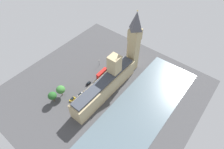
# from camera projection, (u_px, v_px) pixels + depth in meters

# --- Properties ---
(ground_plane) EXTENTS (128.04, 128.04, 0.00)m
(ground_plane) POSITION_uv_depth(u_px,v_px,m) (103.00, 91.00, 137.00)
(ground_plane) COLOR #424244
(river_thames) EXTENTS (35.49, 115.24, 0.25)m
(river_thames) POSITION_uv_depth(u_px,v_px,m) (137.00, 114.00, 124.25)
(river_thames) COLOR slate
(river_thames) RESTS_ON ground
(parliament_building) EXTENTS (10.27, 58.04, 27.74)m
(parliament_building) POSITION_uv_depth(u_px,v_px,m) (106.00, 84.00, 131.07)
(parliament_building) COLOR tan
(parliament_building) RESTS_ON ground
(clock_tower) EXTENTS (7.93, 7.93, 50.69)m
(clock_tower) POSITION_uv_depth(u_px,v_px,m) (134.00, 42.00, 134.37)
(clock_tower) COLOR tan
(clock_tower) RESTS_ON ground
(car_white_midblock) EXTENTS (2.01, 4.54, 1.74)m
(car_white_midblock) POSITION_uv_depth(u_px,v_px,m) (109.00, 65.00, 154.07)
(car_white_midblock) COLOR silver
(car_white_midblock) RESTS_ON ground
(double_decker_bus_opposite_hall) EXTENTS (2.91, 10.57, 4.75)m
(double_decker_bus_opposite_hall) POSITION_uv_depth(u_px,v_px,m) (102.00, 73.00, 145.58)
(double_decker_bus_opposite_hall) COLOR red
(double_decker_bus_opposite_hall) RESTS_ON ground
(car_black_leading) EXTENTS (1.86, 4.32, 1.74)m
(car_black_leading) POSITION_uv_depth(u_px,v_px,m) (89.00, 83.00, 140.98)
(car_black_leading) COLOR black
(car_black_leading) RESTS_ON ground
(car_silver_kerbside) EXTENTS (1.89, 4.79, 1.74)m
(car_silver_kerbside) POSITION_uv_depth(u_px,v_px,m) (80.00, 94.00, 133.96)
(car_silver_kerbside) COLOR #B7B7BC
(car_silver_kerbside) RESTS_ON ground
(car_yellow_cab_corner) EXTENTS (1.95, 4.45, 1.74)m
(car_yellow_cab_corner) POSITION_uv_depth(u_px,v_px,m) (72.00, 99.00, 131.28)
(car_yellow_cab_corner) COLOR gold
(car_yellow_cab_corner) RESTS_ON ground
(pedestrian_far_end) EXTENTS (0.69, 0.66, 1.66)m
(pedestrian_far_end) POSITION_uv_depth(u_px,v_px,m) (115.00, 71.00, 149.96)
(pedestrian_far_end) COLOR gray
(pedestrian_far_end) RESTS_ON ground
(plane_tree_by_river_gate) EXTENTS (5.95, 5.95, 8.80)m
(plane_tree_by_river_gate) POSITION_uv_depth(u_px,v_px,m) (52.00, 96.00, 126.60)
(plane_tree_by_river_gate) COLOR brown
(plane_tree_by_river_gate) RESTS_ON ground
(plane_tree_under_trees) EXTENTS (6.26, 6.26, 9.04)m
(plane_tree_under_trees) POSITION_uv_depth(u_px,v_px,m) (61.00, 90.00, 130.03)
(plane_tree_under_trees) COLOR brown
(plane_tree_under_trees) RESTS_ON ground
(street_lamp_trailing) EXTENTS (0.56, 0.56, 6.01)m
(street_lamp_trailing) POSITION_uv_depth(u_px,v_px,m) (99.00, 62.00, 152.17)
(street_lamp_trailing) COLOR black
(street_lamp_trailing) RESTS_ON ground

